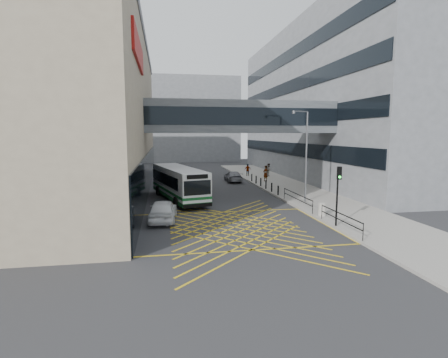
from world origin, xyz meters
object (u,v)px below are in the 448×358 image
traffic_light (338,188)px  street_lamp (305,151)px  car_silver (233,176)px  bus (178,182)px  pedestrian_c (248,170)px  car_dark (183,186)px  litter_bin (322,209)px  car_white (163,210)px  pedestrian_b (269,170)px  pedestrian_a (265,173)px

traffic_light → street_lamp: bearing=88.9°
traffic_light → car_silver: bearing=102.1°
bus → pedestrian_c: (10.24, 15.51, -0.61)m
bus → car_dark: size_ratio=2.42×
bus → street_lamp: street_lamp is taller
street_lamp → litter_bin: size_ratio=8.23×
bus → car_silver: 13.23m
street_lamp → car_white: bearing=178.2°
car_silver → pedestrian_c: bearing=-122.3°
litter_bin → car_silver: bearing=97.1°
car_white → car_silver: bearing=-110.0°
car_white → bus: bearing=-95.4°
street_lamp → pedestrian_b: 18.39m
bus → pedestrian_b: (12.89, 14.27, -0.54)m
street_lamp → pedestrian_b: street_lamp is taller
street_lamp → litter_bin: bearing=-119.0°
car_dark → bus: bearing=60.8°
bus → litter_bin: bus is taller
car_white → pedestrian_c: 25.95m
car_silver → street_lamp: size_ratio=0.58×
car_dark → street_lamp: size_ratio=0.58×
bus → car_silver: (7.26, 11.03, -0.88)m
bus → car_dark: bus is taller
litter_bin → pedestrian_b: bearing=82.2°
car_dark → car_silver: (6.66, 7.37, -0.01)m
traffic_light → pedestrian_c: bearing=94.9°
car_white → street_lamp: (11.84, 4.07, 3.75)m
bus → car_dark: (0.60, 3.66, -0.88)m
litter_bin → car_white: bearing=174.8°
car_white → litter_bin: car_white is taller
car_silver → pedestrian_c: 5.39m
car_white → traffic_light: 11.56m
car_silver → pedestrian_a: pedestrian_a is taller
pedestrian_b → pedestrian_c: 2.92m
traffic_light → street_lamp: street_lamp is taller
car_white → pedestrian_c: pedestrian_c is taller
car_dark → pedestrian_c: pedestrian_c is taller
car_dark → pedestrian_a: (10.41, 5.92, 0.43)m
litter_bin → pedestrian_c: pedestrian_c is taller
pedestrian_b → car_dark: bearing=175.9°
car_white → street_lamp: 13.07m
traffic_light → street_lamp: (1.10, 7.92, 1.90)m
street_lamp → litter_bin: 6.45m
litter_bin → pedestrian_a: pedestrian_a is taller
pedestrian_c → traffic_light: bearing=98.4°
bus → street_lamp: size_ratio=1.40×
bus → pedestrian_b: 19.24m
traffic_light → car_dark: bearing=126.8°
car_silver → litter_bin: size_ratio=4.75×
car_white → pedestrian_b: (14.27, 21.97, 0.28)m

